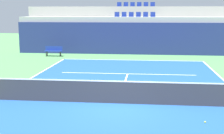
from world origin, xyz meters
The scene contains 13 objects.
ground_plane centered at (0.00, 0.00, 0.00)m, with size 80.00×80.00×0.00m, color #4C8C4C.
court_surface centered at (0.00, 0.00, 0.01)m, with size 11.00×24.00×0.01m, color #1E4C99.
baseline_far centered at (0.00, 11.95, 0.01)m, with size 11.00×0.10×0.00m, color white.
service_line_far centered at (0.00, 6.40, 0.01)m, with size 8.26×0.10×0.00m, color white.
centre_service_line centered at (0.00, 3.20, 0.01)m, with size 0.10×6.40×0.00m, color white.
back_wall centered at (0.00, 15.43, 1.41)m, with size 21.00×0.30×2.81m, color navy.
stands_tier_lower centered at (0.00, 16.78, 1.64)m, with size 21.00×2.40×3.29m, color #9E9E99.
stands_tier_upper centered at (0.00, 19.18, 2.12)m, with size 21.00×2.40×4.24m, color #9E9E99.
seating_row_lower centered at (0.00, 16.88, 3.41)m, with size 3.74×0.44×0.44m.
seating_row_upper centered at (0.00, 19.28, 4.36)m, with size 3.74×0.44×0.44m.
tennis_net centered at (0.00, 0.00, 0.51)m, with size 11.08×0.08×1.07m.
player_bench centered at (-6.74, 13.51, 0.51)m, with size 1.50×0.40×0.85m.
tennis_ball_0 centered at (3.19, -2.02, 0.04)m, with size 0.07×0.07×0.07m, color #CCE033.
Camera 1 is at (1.13, -12.85, 3.84)m, focal length 51.29 mm.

